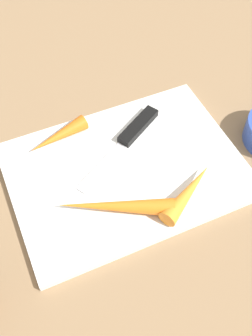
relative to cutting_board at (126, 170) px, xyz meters
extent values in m
plane|color=#8C6D4C|center=(0.00, 0.00, -0.01)|extent=(1.40, 1.40, 0.00)
cube|color=white|center=(0.00, 0.00, 0.00)|extent=(0.36, 0.26, 0.01)
cube|color=#B7B7BC|center=(0.03, -0.02, 0.01)|extent=(0.10, 0.07, 0.00)
cube|color=black|center=(-0.05, -0.07, 0.01)|extent=(0.09, 0.06, 0.01)
cone|color=orange|center=(0.05, 0.06, 0.02)|extent=(0.16, 0.10, 0.03)
cone|color=orange|center=(-0.06, 0.09, 0.02)|extent=(0.12, 0.08, 0.03)
cone|color=orange|center=(0.08, -0.09, 0.02)|extent=(0.11, 0.05, 0.03)
camera|label=1|loc=(0.15, 0.34, 0.52)|focal=43.40mm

